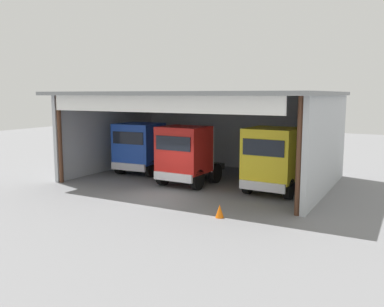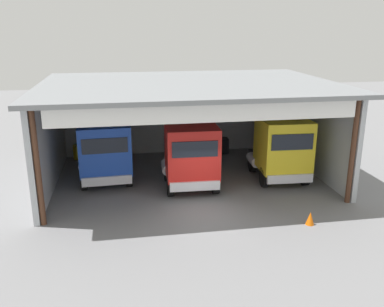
{
  "view_description": "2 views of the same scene",
  "coord_description": "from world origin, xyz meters",
  "px_view_note": "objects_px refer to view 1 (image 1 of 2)",
  "views": [
    {
      "loc": [
        11.01,
        -16.78,
        5.07
      ],
      "look_at": [
        0.0,
        3.42,
        1.75
      ],
      "focal_mm": 38.53,
      "sensor_mm": 36.0,
      "label": 1
    },
    {
      "loc": [
        -3.4,
        -16.5,
        7.96
      ],
      "look_at": [
        0.0,
        3.42,
        1.75
      ],
      "focal_mm": 39.17,
      "sensor_mm": 36.0,
      "label": 2
    }
  ],
  "objects_px": {
    "truck_yellow_center_right_bay": "(273,159)",
    "oil_drum": "(156,156)",
    "tool_cart": "(270,165)",
    "truck_red_left_bay": "(186,154)",
    "traffic_cone": "(220,211)",
    "truck_blue_center_bay": "(141,147)"
  },
  "relations": [
    {
      "from": "truck_yellow_center_right_bay",
      "to": "oil_drum",
      "type": "xyz_separation_m",
      "value": [
        -10.93,
        5.68,
        -1.37
      ]
    },
    {
      "from": "truck_yellow_center_right_bay",
      "to": "tool_cart",
      "type": "height_order",
      "value": "truck_yellow_center_right_bay"
    },
    {
      "from": "oil_drum",
      "to": "tool_cart",
      "type": "distance_m",
      "value": 9.02
    },
    {
      "from": "truck_red_left_bay",
      "to": "traffic_cone",
      "type": "xyz_separation_m",
      "value": [
        4.25,
        -4.72,
        -1.47
      ]
    },
    {
      "from": "oil_drum",
      "to": "traffic_cone",
      "type": "relative_size",
      "value": 1.56
    },
    {
      "from": "truck_yellow_center_right_bay",
      "to": "traffic_cone",
      "type": "xyz_separation_m",
      "value": [
        -0.62,
        -5.16,
        -1.53
      ]
    },
    {
      "from": "truck_blue_center_bay",
      "to": "traffic_cone",
      "type": "xyz_separation_m",
      "value": [
        8.48,
        -6.31,
        -1.46
      ]
    },
    {
      "from": "tool_cart",
      "to": "traffic_cone",
      "type": "distance_m",
      "value": 10.61
    },
    {
      "from": "truck_red_left_bay",
      "to": "oil_drum",
      "type": "relative_size",
      "value": 5.11
    },
    {
      "from": "oil_drum",
      "to": "truck_yellow_center_right_bay",
      "type": "bearing_deg",
      "value": -27.48
    },
    {
      "from": "truck_yellow_center_right_bay",
      "to": "tool_cart",
      "type": "relative_size",
      "value": 4.85
    },
    {
      "from": "oil_drum",
      "to": "traffic_cone",
      "type": "distance_m",
      "value": 14.96
    },
    {
      "from": "truck_blue_center_bay",
      "to": "oil_drum",
      "type": "height_order",
      "value": "truck_blue_center_bay"
    },
    {
      "from": "truck_red_left_bay",
      "to": "tool_cart",
      "type": "xyz_separation_m",
      "value": [
        2.96,
        5.81,
        -1.25
      ]
    },
    {
      "from": "truck_red_left_bay",
      "to": "oil_drum",
      "type": "height_order",
      "value": "truck_red_left_bay"
    },
    {
      "from": "truck_yellow_center_right_bay",
      "to": "tool_cart",
      "type": "distance_m",
      "value": 5.84
    },
    {
      "from": "tool_cart",
      "to": "traffic_cone",
      "type": "height_order",
      "value": "tool_cart"
    },
    {
      "from": "truck_blue_center_bay",
      "to": "truck_yellow_center_right_bay",
      "type": "relative_size",
      "value": 0.92
    },
    {
      "from": "oil_drum",
      "to": "traffic_cone",
      "type": "xyz_separation_m",
      "value": [
        10.3,
        -10.85,
        -0.16
      ]
    },
    {
      "from": "oil_drum",
      "to": "tool_cart",
      "type": "relative_size",
      "value": 0.88
    },
    {
      "from": "truck_red_left_bay",
      "to": "truck_yellow_center_right_bay",
      "type": "height_order",
      "value": "truck_yellow_center_right_bay"
    },
    {
      "from": "tool_cart",
      "to": "traffic_cone",
      "type": "relative_size",
      "value": 1.79
    }
  ]
}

